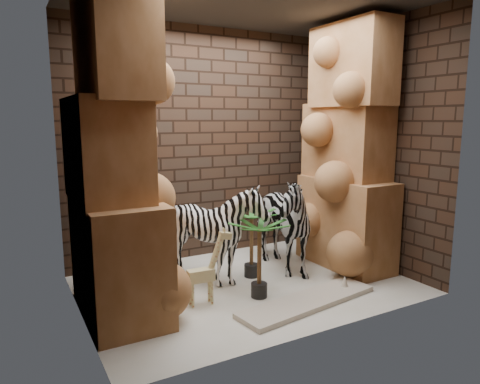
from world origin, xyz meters
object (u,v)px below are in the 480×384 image
zebra_left (216,238)px  surfboard (308,301)px  giraffe_toy (201,267)px  zebra_right (276,214)px  palm_front (251,243)px  palm_back (259,259)px

zebra_left → surfboard: zebra_left is taller
zebra_left → surfboard: 1.21m
giraffe_toy → surfboard: 1.13m
zebra_right → surfboard: zebra_right is taller
giraffe_toy → surfboard: giraffe_toy is taller
palm_front → surfboard: bearing=-83.3°
palm_back → surfboard: bearing=-48.1°
zebra_left → palm_back: bearing=-55.5°
surfboard → palm_back: bearing=123.8°
palm_front → palm_back: palm_back is taller
zebra_right → zebra_left: (-0.85, -0.07, -0.17)m
palm_back → surfboard: (0.34, -0.38, -0.39)m
zebra_left → palm_front: 0.48m
giraffe_toy → palm_front: (0.84, 0.43, 0.02)m
palm_front → zebra_left: bearing=178.9°
palm_back → zebra_right: bearing=45.6°
zebra_right → palm_front: 0.49m
zebra_right → zebra_left: zebra_right is taller
zebra_left → palm_back: 0.62m
palm_front → palm_back: size_ratio=0.99×
zebra_right → palm_back: 0.93m
zebra_right → palm_front: size_ratio=1.72×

